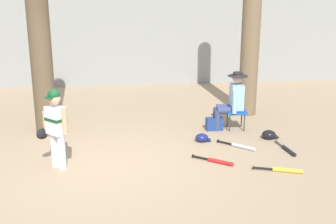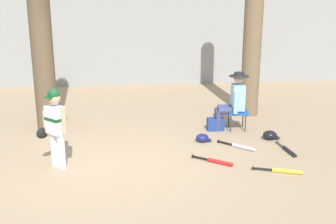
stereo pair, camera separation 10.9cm
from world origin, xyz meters
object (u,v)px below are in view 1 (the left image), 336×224
bat_black_composite (287,150)px  batting_helmet_black (269,135)px  tree_near_player (39,31)px  seated_spectator (232,99)px  bat_yellow_trainer (283,170)px  batting_helmet_navy (202,138)px  tree_behind_spectator (252,18)px  bat_aluminum_silver (240,146)px  young_ballplayer (55,124)px  handbag_beside_stool (214,124)px  bat_red_barrel (217,161)px  folding_stool (236,112)px

bat_black_composite → batting_helmet_black: (-0.09, 0.69, 0.05)m
tree_near_player → seated_spectator: 4.05m
bat_yellow_trainer → batting_helmet_navy: bearing=122.9°
tree_behind_spectator → bat_yellow_trainer: 3.98m
batting_helmet_black → bat_aluminum_silver: bearing=-148.2°
bat_black_composite → tree_near_player: bearing=159.0°
seated_spectator → bat_yellow_trainer: (0.25, -2.24, -0.61)m
bat_aluminum_silver → batting_helmet_navy: bearing=145.9°
batting_helmet_black → young_ballplayer: bearing=-166.3°
young_ballplayer → handbag_beside_stool: 3.41m
bat_red_barrel → bat_black_composite: same height
tree_behind_spectator → bat_red_barrel: (-1.38, -2.82, -2.18)m
tree_near_player → bat_aluminum_silver: bearing=-21.5°
handbag_beside_stool → batting_helmet_black: bearing=-35.3°
tree_near_player → bat_yellow_trainer: (4.04, -2.56, -1.99)m
handbag_beside_stool → tree_near_player: bearing=174.1°
handbag_beside_stool → bat_yellow_trainer: (0.61, -2.21, -0.10)m
young_ballplayer → bat_yellow_trainer: (3.56, -0.61, -0.71)m
handbag_beside_stool → batting_helmet_navy: handbag_beside_stool is taller
bat_aluminum_silver → bat_yellow_trainer: bearing=-71.8°
young_ballplayer → handbag_beside_stool: young_ballplayer is taller
bat_yellow_trainer → bat_red_barrel: size_ratio=1.19×
folding_stool → bat_red_barrel: folding_stool is taller
bat_aluminum_silver → batting_helmet_black: batting_helmet_black is taller
tree_behind_spectator → bat_red_barrel: size_ratio=7.98×
batting_helmet_black → folding_stool: bearing=125.2°
bat_red_barrel → bat_aluminum_silver: size_ratio=1.04×
handbag_beside_stool → bat_aluminum_silver: size_ratio=0.56×
tree_behind_spectator → bat_black_composite: (-0.00, -2.45, -2.18)m
seated_spectator → bat_red_barrel: 1.99m
batting_helmet_black → seated_spectator: bearing=129.9°
seated_spectator → handbag_beside_stool: size_ratio=3.53×
tree_behind_spectator → handbag_beside_stool: (-1.03, -1.10, -2.08)m
batting_helmet_navy → bat_red_barrel: bearing=-87.5°
tree_near_player → seated_spectator: tree_near_player is taller
bat_yellow_trainer → batting_helmet_black: (0.33, 1.55, 0.05)m
bat_red_barrel → tree_behind_spectator: bearing=64.0°
batting_helmet_navy → batting_helmet_black: (1.33, 0.00, 0.01)m
tree_behind_spectator → tree_near_player: bearing=-170.5°
tree_behind_spectator → handbag_beside_stool: 2.57m
seated_spectator → bat_yellow_trainer: 2.33m
batting_helmet_black → handbag_beside_stool: bearing=144.7°
young_ballplayer → seated_spectator: size_ratio=1.09×
bat_yellow_trainer → handbag_beside_stool: bearing=105.4°
handbag_beside_stool → bat_aluminum_silver: 1.12m
bat_yellow_trainer → bat_aluminum_silver: bearing=108.2°
tree_near_player → bat_red_barrel: bearing=-34.0°
tree_behind_spectator → folding_stool: bearing=-117.9°
batting_helmet_navy → tree_near_player: bearing=161.5°
tree_near_player → folding_stool: (3.89, -0.34, -1.66)m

